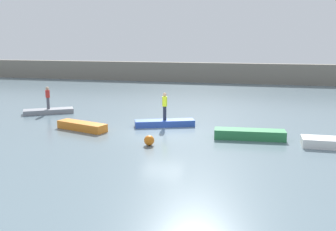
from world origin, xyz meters
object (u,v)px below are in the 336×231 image
rowboat_grey (49,111)px  mooring_buoy (149,140)px  rowboat_blue (165,123)px  person_hiviz_shirt (165,105)px  rowboat_green (250,134)px  rowboat_orange (82,126)px  person_red_shirt (48,97)px

rowboat_grey → mooring_buoy: bearing=-66.7°
rowboat_blue → person_hiviz_shirt: person_hiviz_shirt is taller
mooring_buoy → person_hiviz_shirt: bearing=94.0°
rowboat_blue → rowboat_green: rowboat_green is taller
rowboat_orange → rowboat_grey: bearing=156.2°
rowboat_blue → person_red_shirt: bearing=146.1°
rowboat_blue → person_red_shirt: (-9.75, 2.14, 1.11)m
rowboat_grey → rowboat_blue: size_ratio=0.95×
mooring_buoy → rowboat_orange: bearing=154.6°
rowboat_orange → mooring_buoy: (5.12, -2.44, 0.03)m
rowboat_grey → rowboat_orange: size_ratio=1.06×
rowboat_orange → person_hiviz_shirt: person_hiviz_shirt is taller
person_red_shirt → rowboat_green: bearing=-15.3°
mooring_buoy → rowboat_green: bearing=27.3°
rowboat_grey → rowboat_blue: (9.75, -2.14, 0.03)m
rowboat_orange → mooring_buoy: mooring_buoy is taller
rowboat_blue → mooring_buoy: 4.73m
rowboat_orange → person_hiviz_shirt: size_ratio=1.92×
rowboat_grey → person_red_shirt: size_ratio=2.15×
rowboat_green → person_hiviz_shirt: 6.00m
rowboat_orange → rowboat_green: (10.31, 0.24, 0.03)m
rowboat_grey → person_red_shirt: (-0.00, 0.00, 1.14)m
rowboat_grey → rowboat_blue: bearing=-44.9°
rowboat_grey → person_red_shirt: 1.14m
rowboat_grey → person_hiviz_shirt: 10.06m
rowboat_green → mooring_buoy: bearing=-157.5°
rowboat_orange → rowboat_green: bearing=19.2°
rowboat_orange → mooring_buoy: size_ratio=6.23×
rowboat_blue → person_hiviz_shirt: (-0.00, 0.00, 1.22)m
rowboat_orange → rowboat_blue: size_ratio=0.89×
rowboat_grey → rowboat_orange: rowboat_orange is taller
rowboat_grey → person_red_shirt: bearing=147.5°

